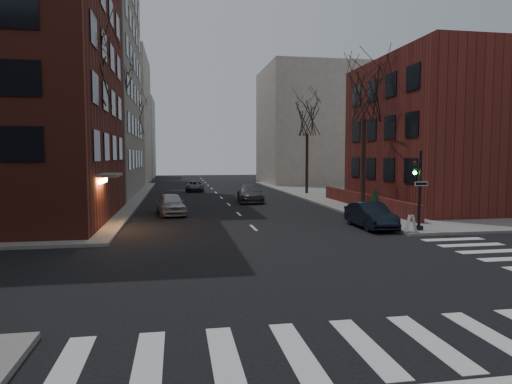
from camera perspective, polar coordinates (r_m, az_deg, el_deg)
ground at (r=13.39m, az=8.48°, el=-12.46°), size 160.00×160.00×0.00m
sidewalk_far_right at (r=53.71m, az=28.16°, el=-0.06°), size 44.00×44.00×0.15m
building_left_tan at (r=48.97m, az=-26.03°, el=16.01°), size 18.00×18.00×28.00m
building_right_brick at (r=37.36m, az=23.71°, el=6.63°), size 12.00×14.00×11.00m
low_wall_right at (r=34.05m, az=13.29°, el=-1.04°), size 0.35×16.00×1.00m
building_distant_la at (r=68.21m, az=-19.30°, el=8.60°), size 14.00×16.00×18.00m
building_distant_ra at (r=65.13m, az=7.23°, el=8.14°), size 14.00×14.00×16.00m
building_distant_lb at (r=84.67m, az=-16.04°, el=6.49°), size 10.00×12.00×14.00m
traffic_signal at (r=24.39m, az=19.65°, el=-0.40°), size 0.76×0.44×4.00m
tree_left_a at (r=26.95m, az=-20.47°, el=14.03°), size 4.18×4.18×10.26m
tree_left_b at (r=38.76m, az=-17.18°, el=11.79°), size 4.40×4.40×10.80m
tree_left_c at (r=52.52m, az=-15.21°, el=8.92°), size 3.96×3.96×9.72m
tree_right_a at (r=33.03m, az=13.41°, el=11.62°), size 3.96×3.96×9.72m
tree_right_b at (r=46.13m, az=6.43°, el=9.12°), size 3.74×3.74×9.18m
streetlamp_near at (r=34.39m, az=-16.84°, el=4.93°), size 0.36×0.36×6.28m
streetlamp_far at (r=54.30m, az=-14.30°, el=4.78°), size 0.36×0.36×6.28m
parked_sedan at (r=25.35m, az=14.12°, el=-2.86°), size 1.46×4.19×1.38m
car_lane_silver at (r=30.59m, az=-10.62°, el=-1.49°), size 2.26×4.42×1.44m
car_lane_gray at (r=38.48m, az=-0.74°, el=-0.16°), size 2.46×5.20×1.46m
car_lane_far at (r=50.32m, az=-7.65°, el=0.73°), size 2.20×4.23×1.14m
sandwich_board at (r=23.80m, az=18.81°, el=-3.73°), size 0.50×0.61×0.85m
evergreen_shrub at (r=27.48m, az=14.62°, el=-1.35°), size 1.56×1.56×1.99m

